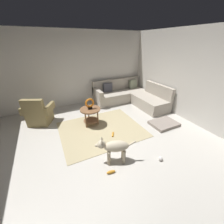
{
  "coord_description": "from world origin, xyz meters",
  "views": [
    {
      "loc": [
        -1.06,
        -2.5,
        2.3
      ],
      "look_at": [
        0.45,
        0.6,
        0.55
      ],
      "focal_mm": 22.25,
      "sensor_mm": 36.0,
      "label": 1
    }
  ],
  "objects": [
    {
      "name": "torus_sculpture",
      "position": [
        -0.03,
        1.09,
        0.71
      ],
      "size": [
        0.28,
        0.08,
        0.33
      ],
      "color": "black",
      "rests_on": "side_table"
    },
    {
      "name": "side_table",
      "position": [
        -0.03,
        1.09,
        0.42
      ],
      "size": [
        0.6,
        0.6,
        0.54
      ],
      "color": "brown",
      "rests_on": "ground_plane"
    },
    {
      "name": "dog_toy_bone",
      "position": [
        -0.26,
        -0.8,
        0.03
      ],
      "size": [
        0.19,
        0.09,
        0.06
      ],
      "primitive_type": "ellipsoid",
      "rotation": [
        0.0,
        0.0,
        2.99
      ],
      "color": "orange",
      "rests_on": "ground_plane"
    },
    {
      "name": "wall_back",
      "position": [
        0.0,
        2.94,
        1.35
      ],
      "size": [
        6.0,
        0.12,
        2.7
      ],
      "primitive_type": "cube",
      "color": "silver",
      "rests_on": "ground_plane"
    },
    {
      "name": "ground_plane",
      "position": [
        0.0,
        0.0,
        -0.05
      ],
      "size": [
        6.0,
        6.0,
        0.1
      ],
      "primitive_type": "cube",
      "color": "beige"
    },
    {
      "name": "wall_right",
      "position": [
        2.94,
        0.0,
        1.35
      ],
      "size": [
        0.12,
        6.0,
        2.7
      ],
      "primitive_type": "cube",
      "color": "silver",
      "rests_on": "ground_plane"
    },
    {
      "name": "armchair",
      "position": [
        -1.43,
        1.85,
        0.32
      ],
      "size": [
        0.98,
        0.88,
        0.88
      ],
      "rotation": [
        0.0,
        0.0,
        -0.43
      ],
      "color": "olive",
      "rests_on": "ground_plane"
    },
    {
      "name": "dog_toy_rope",
      "position": [
        0.32,
        0.29,
        0.03
      ],
      "size": [
        0.14,
        0.19,
        0.05
      ],
      "primitive_type": "cylinder",
      "rotation": [
        0.0,
        1.57,
        1.03
      ],
      "color": "orange",
      "rests_on": "ground_plane"
    },
    {
      "name": "area_rug",
      "position": [
        0.15,
        0.7,
        0.01
      ],
      "size": [
        2.3,
        1.9,
        0.01
      ],
      "primitive_type": "cube",
      "color": "tan",
      "rests_on": "ground_plane"
    },
    {
      "name": "dog_toy_ball",
      "position": [
        0.85,
        -0.97,
        0.05
      ],
      "size": [
        0.1,
        0.1,
        0.1
      ],
      "primitive_type": "sphere",
      "color": "silver",
      "rests_on": "ground_plane"
    },
    {
      "name": "sectional_couch",
      "position": [
        1.99,
        2.02,
        0.29
      ],
      "size": [
        2.2,
        2.25,
        0.88
      ],
      "color": "#B2A899",
      "rests_on": "ground_plane"
    },
    {
      "name": "dog_bed_mat",
      "position": [
        1.98,
        0.08,
        0.04
      ],
      "size": [
        0.8,
        0.6,
        0.09
      ],
      "primitive_type": "cube",
      "color": "gray",
      "rests_on": "ground_plane"
    },
    {
      "name": "dog",
      "position": [
        -0.06,
        -0.55,
        0.38
      ],
      "size": [
        0.81,
        0.39,
        0.63
      ],
      "rotation": [
        0.0,
        0.0,
        1.21
      ],
      "color": "beige",
      "rests_on": "ground_plane"
    }
  ]
}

